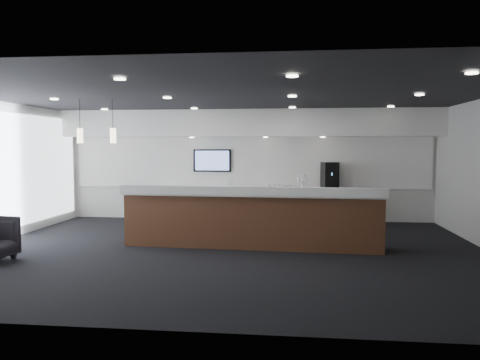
# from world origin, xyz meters

# --- Properties ---
(ground) EXTENTS (10.00, 10.00, 0.00)m
(ground) POSITION_xyz_m (0.00, 0.00, 0.00)
(ground) COLOR black
(ground) RESTS_ON ground
(ceiling) EXTENTS (10.00, 8.00, 0.02)m
(ceiling) POSITION_xyz_m (0.00, 0.00, 3.00)
(ceiling) COLOR black
(ceiling) RESTS_ON back_wall
(back_wall) EXTENTS (10.00, 0.02, 3.00)m
(back_wall) POSITION_xyz_m (0.00, 4.00, 1.50)
(back_wall) COLOR silver
(back_wall) RESTS_ON ground
(soffit_bulkhead) EXTENTS (10.00, 0.90, 0.70)m
(soffit_bulkhead) POSITION_xyz_m (0.00, 3.55, 2.65)
(soffit_bulkhead) COLOR white
(soffit_bulkhead) RESTS_ON back_wall
(alcove_panel) EXTENTS (9.80, 0.06, 1.40)m
(alcove_panel) POSITION_xyz_m (0.00, 3.97, 1.60)
(alcove_panel) COLOR white
(alcove_panel) RESTS_ON back_wall
(back_credenza) EXTENTS (5.06, 0.66, 0.95)m
(back_credenza) POSITION_xyz_m (-0.00, 3.64, 0.48)
(back_credenza) COLOR #909398
(back_credenza) RESTS_ON ground
(wall_tv) EXTENTS (1.05, 0.08, 0.62)m
(wall_tv) POSITION_xyz_m (-1.00, 3.91, 1.65)
(wall_tv) COLOR black
(wall_tv) RESTS_ON back_wall
(pendant_left) EXTENTS (0.12, 0.12, 0.30)m
(pendant_left) POSITION_xyz_m (-2.40, 0.80, 2.25)
(pendant_left) COLOR #FFEDC6
(pendant_left) RESTS_ON ceiling
(pendant_right) EXTENTS (0.12, 0.12, 0.30)m
(pendant_right) POSITION_xyz_m (-3.10, 0.80, 2.25)
(pendant_right) COLOR #FFEDC6
(pendant_right) RESTS_ON ceiling
(ceiling_can_lights) EXTENTS (7.00, 5.00, 0.02)m
(ceiling_can_lights) POSITION_xyz_m (0.00, 0.00, 2.97)
(ceiling_can_lights) COLOR white
(ceiling_can_lights) RESTS_ON ceiling
(service_counter) EXTENTS (5.26, 1.12, 1.49)m
(service_counter) POSITION_xyz_m (0.39, 0.44, 0.58)
(service_counter) COLOR #56321C
(service_counter) RESTS_ON ground
(coffee_machine) EXTENTS (0.48, 0.55, 0.67)m
(coffee_machine) POSITION_xyz_m (2.20, 3.69, 1.28)
(coffee_machine) COLOR black
(coffee_machine) RESTS_ON back_credenza
(info_sign_left) EXTENTS (0.16, 0.04, 0.22)m
(info_sign_left) POSITION_xyz_m (-0.44, 3.57, 1.06)
(info_sign_left) COLOR white
(info_sign_left) RESTS_ON back_credenza
(info_sign_right) EXTENTS (0.17, 0.07, 0.23)m
(info_sign_right) POSITION_xyz_m (0.60, 3.57, 1.06)
(info_sign_right) COLOR white
(info_sign_right) RESTS_ON back_credenza
(cup_0) EXTENTS (0.10, 0.10, 0.09)m
(cup_0) POSITION_xyz_m (1.41, 3.53, 1.00)
(cup_0) COLOR white
(cup_0) RESTS_ON back_credenza
(cup_1) EXTENTS (0.14, 0.14, 0.09)m
(cup_1) POSITION_xyz_m (1.27, 3.53, 1.00)
(cup_1) COLOR white
(cup_1) RESTS_ON back_credenza
(cup_2) EXTENTS (0.12, 0.12, 0.09)m
(cup_2) POSITION_xyz_m (1.13, 3.53, 1.00)
(cup_2) COLOR white
(cup_2) RESTS_ON back_credenza
(cup_3) EXTENTS (0.13, 0.13, 0.09)m
(cup_3) POSITION_xyz_m (0.99, 3.53, 1.00)
(cup_3) COLOR white
(cup_3) RESTS_ON back_credenza
(cup_4) EXTENTS (0.13, 0.13, 0.09)m
(cup_4) POSITION_xyz_m (0.85, 3.53, 1.00)
(cup_4) COLOR white
(cup_4) RESTS_ON back_credenza
(cup_5) EXTENTS (0.11, 0.11, 0.09)m
(cup_5) POSITION_xyz_m (0.71, 3.53, 1.00)
(cup_5) COLOR white
(cup_5) RESTS_ON back_credenza
(cup_6) EXTENTS (0.14, 0.14, 0.09)m
(cup_6) POSITION_xyz_m (0.57, 3.53, 1.00)
(cup_6) COLOR white
(cup_6) RESTS_ON back_credenza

